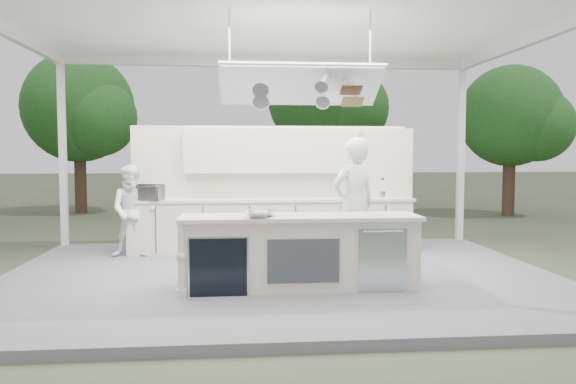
{
  "coord_description": "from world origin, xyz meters",
  "views": [
    {
      "loc": [
        -0.62,
        -8.09,
        1.88
      ],
      "look_at": [
        0.16,
        0.4,
        1.28
      ],
      "focal_mm": 35.0,
      "sensor_mm": 36.0,
      "label": 1
    }
  ],
  "objects": [
    {
      "name": "sous_chef",
      "position": [
        -2.37,
        1.55,
        0.9
      ],
      "size": [
        0.76,
        0.59,
        1.56
      ],
      "primitive_type": "imported",
      "rotation": [
        0.0,
        0.0,
        0.0
      ],
      "color": "white",
      "rests_on": "stage_deck"
    },
    {
      "name": "back_counter",
      "position": [
        0.0,
        1.9,
        0.6
      ],
      "size": [
        5.08,
        0.72,
        0.95
      ],
      "color": "beige",
      "rests_on": "stage_deck"
    },
    {
      "name": "demo_island",
      "position": [
        0.18,
        -0.91,
        0.6
      ],
      "size": [
        3.1,
        0.79,
        0.95
      ],
      "color": "beige",
      "rests_on": "stage_deck"
    },
    {
      "name": "ground",
      "position": [
        0.0,
        0.0,
        0.0
      ],
      "size": [
        90.0,
        90.0,
        0.0
      ],
      "primitive_type": "plane",
      "color": "#414831",
      "rests_on": "ground"
    },
    {
      "name": "head_chef",
      "position": [
        1.11,
        0.08,
        1.11
      ],
      "size": [
        0.85,
        0.72,
        1.98
      ],
      "primitive_type": "imported",
      "rotation": [
        0.0,
        0.0,
        3.53
      ],
      "color": "white",
      "rests_on": "stage_deck"
    },
    {
      "name": "tree_cluster",
      "position": [
        -0.16,
        9.77,
        3.29
      ],
      "size": [
        19.55,
        9.4,
        5.85
      ],
      "color": "#472F23",
      "rests_on": "ground"
    },
    {
      "name": "tent",
      "position": [
        0.0,
        -0.01,
        3.71
      ],
      "size": [
        8.2,
        6.2,
        3.86
      ],
      "color": "white",
      "rests_on": "ground"
    },
    {
      "name": "toaster_oven",
      "position": [
        -2.13,
        1.7,
        1.2
      ],
      "size": [
        0.54,
        0.43,
        0.27
      ],
      "primitive_type": "imported",
      "rotation": [
        0.0,
        0.0,
        -0.25
      ],
      "color": "#AFB0B6",
      "rests_on": "back_counter"
    },
    {
      "name": "stage_deck",
      "position": [
        0.0,
        0.0,
        0.06
      ],
      "size": [
        8.0,
        6.0,
        0.12
      ],
      "primitive_type": "cube",
      "color": "slate",
      "rests_on": "ground"
    },
    {
      "name": "bowl_small",
      "position": [
        -0.25,
        -0.95,
        1.11
      ],
      "size": [
        0.31,
        0.31,
        0.08
      ],
      "primitive_type": "imported",
      "rotation": [
        0.0,
        0.0,
        0.25
      ],
      "color": "silver",
      "rests_on": "demo_island"
    },
    {
      "name": "back_wall_unit",
      "position": [
        0.44,
        2.11,
        1.57
      ],
      "size": [
        5.05,
        0.48,
        2.25
      ],
      "color": "beige",
      "rests_on": "stage_deck"
    },
    {
      "name": "bowl_large",
      "position": [
        -0.36,
        -1.11,
        1.11
      ],
      "size": [
        0.35,
        0.35,
        0.08
      ],
      "primitive_type": "imported",
      "rotation": [
        0.0,
        0.0,
        0.02
      ],
      "color": "silver",
      "rests_on": "demo_island"
    }
  ]
}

